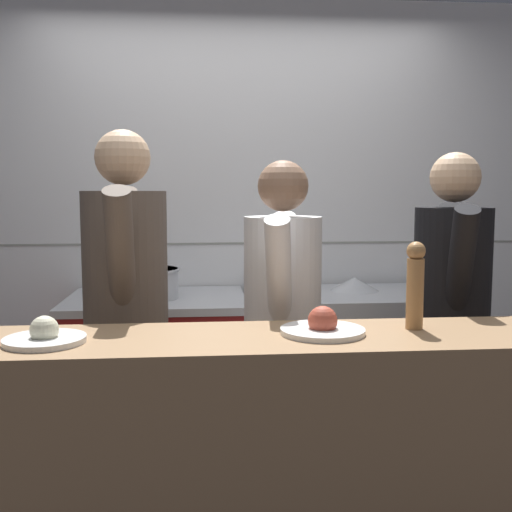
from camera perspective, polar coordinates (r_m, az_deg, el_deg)
name	(u,v)px	position (r m, az deg, el deg)	size (l,w,h in m)	color
wall_back_tiled	(241,218)	(3.65, -1.48, 3.60)	(8.00, 0.06, 2.60)	white
oven_range	(158,377)	(3.40, -9.34, -11.27)	(0.96, 0.71, 0.89)	maroon
prep_counter	(345,371)	(3.49, 8.52, -10.83)	(1.11, 0.65, 0.90)	#B7BABF
pass_counter	(300,482)	(2.14, 4.23, -20.70)	(2.63, 0.45, 1.00)	#93704C
stock_pot	(149,282)	(3.25, -10.17, -2.49)	(0.33, 0.33, 0.16)	#B7BABF
mixing_bowl_steel	(355,284)	(3.46, 9.37, -2.64)	(0.28, 0.28, 0.08)	#B7BABF
plated_dish_main	(45,336)	(1.97, -19.49, -7.21)	(0.25, 0.25, 0.09)	white
plated_dish_appetiser	(323,327)	(1.98, 6.36, -6.72)	(0.28, 0.28, 0.10)	white
pepper_mill	(415,284)	(2.09, 14.92, -2.55)	(0.06, 0.06, 0.30)	#AD7A47
chef_head_cook	(126,314)	(2.57, -12.26, -5.38)	(0.37, 0.75, 1.71)	black
chef_sous	(282,329)	(2.54, 2.53, -6.97)	(0.38, 0.69, 1.59)	black
chef_line	(450,318)	(2.79, 18.03, -5.61)	(0.40, 0.71, 1.63)	black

